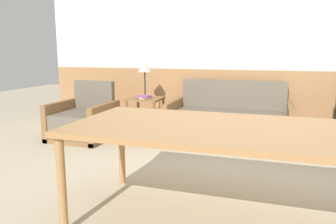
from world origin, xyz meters
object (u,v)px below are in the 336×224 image
armchair (84,122)px  table_lamp (145,70)px  couch (229,123)px  side_table (145,105)px  dining_table (215,134)px

armchair → table_lamp: bearing=34.0°
couch → side_table: (-1.25, -0.05, 0.21)m
couch → table_lamp: size_ratio=3.22×
armchair → side_table: size_ratio=1.44×
couch → dining_table: couch is taller
couch → table_lamp: 1.48m
side_table → dining_table: dining_table is taller
couch → table_lamp: (-1.29, 0.03, 0.73)m
side_table → table_lamp: bearing=114.8°
couch → table_lamp: table_lamp is taller
side_table → table_lamp: 0.53m
table_lamp → couch: bearing=-1.4°
armchair → dining_table: bearing=-42.4°
table_lamp → dining_table: bearing=-57.8°
armchair → dining_table: 2.89m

